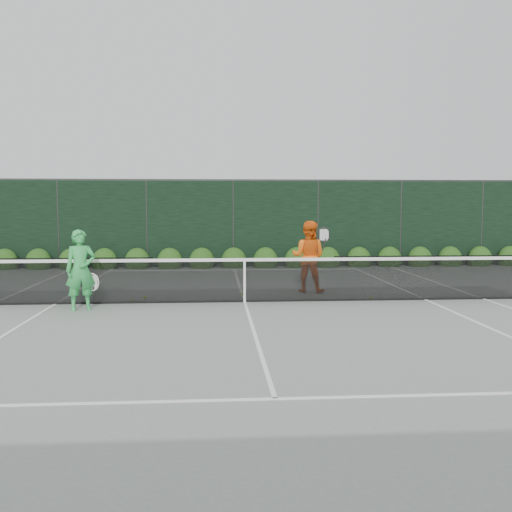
{
  "coord_description": "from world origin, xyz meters",
  "views": [
    {
      "loc": [
        -0.65,
        -12.48,
        2.12
      ],
      "look_at": [
        0.28,
        0.3,
        1.0
      ],
      "focal_mm": 40.0,
      "sensor_mm": 36.0,
      "label": 1
    }
  ],
  "objects": [
    {
      "name": "player_man",
      "position": [
        1.66,
        1.4,
        0.88
      ],
      "size": [
        1.05,
        0.95,
        1.76
      ],
      "rotation": [
        0.0,
        0.0,
        2.74
      ],
      "color": "orange",
      "rests_on": "ground"
    },
    {
      "name": "tennis_net",
      "position": [
        -0.02,
        0.0,
        0.53
      ],
      "size": [
        12.9,
        0.1,
        1.07
      ],
      "color": "#113320",
      "rests_on": "ground"
    },
    {
      "name": "windscreen_fence",
      "position": [
        0.0,
        -2.71,
        1.51
      ],
      "size": [
        32.0,
        21.07,
        3.06
      ],
      "color": "black",
      "rests_on": "ground"
    },
    {
      "name": "court_lines",
      "position": [
        0.0,
        0.0,
        0.01
      ],
      "size": [
        11.03,
        23.83,
        0.01
      ],
      "color": "white",
      "rests_on": "ground"
    },
    {
      "name": "ground",
      "position": [
        0.0,
        0.0,
        0.0
      ],
      "size": [
        80.0,
        80.0,
        0.0
      ],
      "primitive_type": "plane",
      "color": "gray",
      "rests_on": "ground"
    },
    {
      "name": "hedge_row",
      "position": [
        -0.0,
        7.15,
        0.23
      ],
      "size": [
        31.66,
        0.65,
        0.94
      ],
      "color": "#13340E",
      "rests_on": "ground"
    },
    {
      "name": "player_woman",
      "position": [
        -3.39,
        -0.69,
        0.82
      ],
      "size": [
        0.7,
        0.57,
        1.65
      ],
      "rotation": [
        0.0,
        0.0,
        0.34
      ],
      "color": "green",
      "rests_on": "ground"
    },
    {
      "name": "tennis_balls",
      "position": [
        -0.46,
        0.47,
        0.03
      ],
      "size": [
        5.44,
        0.94,
        0.07
      ],
      "color": "yellow",
      "rests_on": "ground"
    }
  ]
}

